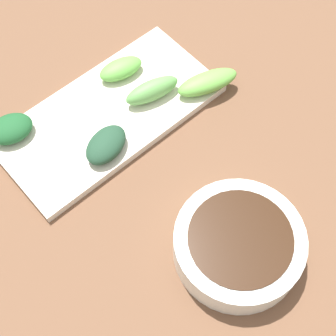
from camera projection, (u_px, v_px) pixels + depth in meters
name	position (u px, v px, depth m)	size (l,w,h in m)	color
tabletop	(155.00, 154.00, 0.66)	(2.10, 2.10, 0.02)	brown
sauce_bowl	(239.00, 244.00, 0.57)	(0.14, 0.14, 0.04)	white
serving_plate	(109.00, 115.00, 0.67)	(0.14, 0.29, 0.01)	silver
broccoli_stalk_0	(208.00, 82.00, 0.67)	(0.03, 0.08, 0.02)	#6AB749
broccoli_stalk_1	(152.00, 90.00, 0.67)	(0.03, 0.08, 0.03)	#63A853
broccoli_leafy_2	(106.00, 145.00, 0.63)	(0.04, 0.06, 0.02)	#224630
broccoli_leafy_3	(11.00, 129.00, 0.64)	(0.04, 0.06, 0.02)	#1D552A
broccoli_stalk_4	(121.00, 69.00, 0.69)	(0.03, 0.06, 0.02)	#65B449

